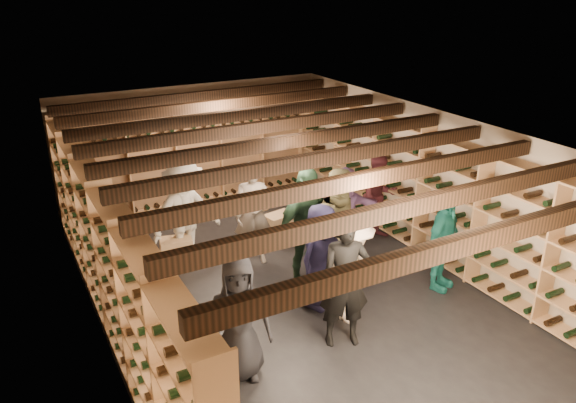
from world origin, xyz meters
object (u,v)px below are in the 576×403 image
(person_1, at_px, (345,282))
(person_6, at_px, (320,256))
(crate_stack_left, at_px, (176,254))
(person_10, at_px, (305,227))
(person_11, at_px, (345,211))
(person_3, at_px, (352,269))
(person_8, at_px, (379,197))
(crate_loose, at_px, (253,207))
(person_4, at_px, (443,241))
(person_2, at_px, (342,231))
(person_0, at_px, (238,318))
(person_9, at_px, (186,214))
(person_7, at_px, (253,214))
(crate_stack_right, at_px, (279,227))

(person_1, relative_size, person_6, 1.14)
(crate_stack_left, distance_m, person_1, 3.24)
(person_10, relative_size, person_11, 1.23)
(crate_stack_left, distance_m, person_10, 2.21)
(person_3, height_order, person_8, person_8)
(crate_loose, relative_size, person_1, 0.29)
(person_4, height_order, person_10, person_10)
(person_2, bearing_deg, person_8, 53.07)
(person_0, bearing_deg, person_8, 49.69)
(person_0, height_order, person_9, person_9)
(person_2, bearing_deg, person_1, -104.88)
(person_2, xyz_separation_m, person_4, (1.32, -0.71, -0.17))
(person_1, distance_m, person_8, 3.19)
(person_2, height_order, person_4, person_2)
(crate_stack_left, distance_m, person_0, 2.92)
(crate_stack_left, bearing_deg, person_7, -17.95)
(crate_loose, relative_size, person_7, 0.29)
(person_7, height_order, person_8, person_7)
(person_0, xyz_separation_m, person_9, (0.36, 2.87, 0.12))
(person_7, bearing_deg, person_9, 176.17)
(person_6, bearing_deg, crate_stack_left, 106.96)
(person_1, xyz_separation_m, person_10, (0.31, 1.53, 0.06))
(crate_stack_left, relative_size, person_0, 0.36)
(person_4, bearing_deg, person_8, 60.89)
(crate_stack_left, xyz_separation_m, person_1, (1.27, -2.91, 0.62))
(crate_stack_left, bearing_deg, person_3, -56.67)
(crate_stack_right, relative_size, person_1, 0.31)
(person_2, xyz_separation_m, person_6, (-0.50, -0.23, -0.17))
(crate_loose, distance_m, person_2, 3.41)
(person_7, bearing_deg, person_8, 11.39)
(person_4, xyz_separation_m, person_9, (-3.08, 2.48, 0.13))
(person_3, relative_size, person_7, 0.90)
(person_8, bearing_deg, person_4, -88.90)
(person_10, bearing_deg, person_0, -155.28)
(person_6, xyz_separation_m, person_9, (-1.27, 2.00, 0.14))
(person_2, distance_m, person_11, 1.17)
(person_1, bearing_deg, person_9, 129.65)
(person_4, relative_size, person_11, 1.02)
(crate_stack_right, bearing_deg, crate_loose, 83.33)
(crate_loose, height_order, person_11, person_11)
(crate_stack_left, relative_size, person_11, 0.37)
(person_1, xyz_separation_m, person_7, (-0.07, 2.52, -0.03))
(person_6, relative_size, person_7, 0.90)
(person_0, height_order, person_6, person_0)
(person_0, bearing_deg, person_3, 29.45)
(person_2, height_order, person_11, person_2)
(person_6, bearing_deg, person_10, 60.48)
(person_1, bearing_deg, crate_loose, 99.14)
(person_1, distance_m, person_4, 2.07)
(crate_stack_right, height_order, person_1, person_1)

